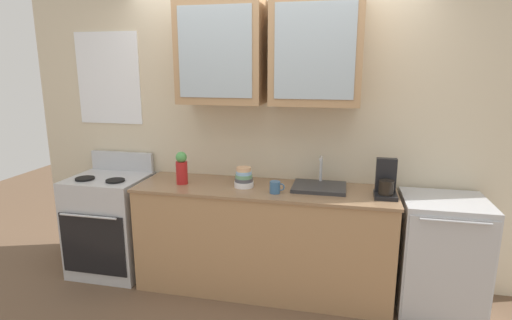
# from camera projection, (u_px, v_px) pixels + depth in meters

# --- Properties ---
(ground_plane) EXTENTS (10.00, 10.00, 0.00)m
(ground_plane) POSITION_uv_depth(u_px,v_px,m) (263.00, 287.00, 3.57)
(ground_plane) COLOR brown
(back_wall_unit) EXTENTS (4.55, 0.45, 2.58)m
(back_wall_unit) POSITION_uv_depth(u_px,v_px,m) (270.00, 115.00, 3.52)
(back_wall_unit) COLOR beige
(back_wall_unit) RESTS_ON ground_plane
(counter) EXTENTS (2.13, 0.61, 0.91)m
(counter) POSITION_uv_depth(u_px,v_px,m) (263.00, 238.00, 3.47)
(counter) COLOR #A87F56
(counter) RESTS_ON ground_plane
(stove_range) EXTENTS (0.66, 0.62, 1.09)m
(stove_range) POSITION_uv_depth(u_px,v_px,m) (111.00, 224.00, 3.77)
(stove_range) COLOR silver
(stove_range) RESTS_ON ground_plane
(sink_faucet) EXTENTS (0.43, 0.34, 0.25)m
(sink_faucet) POSITION_uv_depth(u_px,v_px,m) (319.00, 186.00, 3.33)
(sink_faucet) COLOR #2D2D30
(sink_faucet) RESTS_ON counter
(bowl_stack) EXTENTS (0.16, 0.16, 0.17)m
(bowl_stack) POSITION_uv_depth(u_px,v_px,m) (244.00, 178.00, 3.37)
(bowl_stack) COLOR white
(bowl_stack) RESTS_ON counter
(vase) EXTENTS (0.10, 0.10, 0.28)m
(vase) POSITION_uv_depth(u_px,v_px,m) (182.00, 168.00, 3.45)
(vase) COLOR #B21E1E
(vase) RESTS_ON counter
(cup_near_sink) EXTENTS (0.12, 0.08, 0.10)m
(cup_near_sink) POSITION_uv_depth(u_px,v_px,m) (275.00, 187.00, 3.21)
(cup_near_sink) COLOR #38608C
(cup_near_sink) RESTS_ON counter
(dishwasher) EXTENTS (0.62, 0.60, 0.91)m
(dishwasher) POSITION_uv_depth(u_px,v_px,m) (440.00, 255.00, 3.16)
(dishwasher) COLOR silver
(dishwasher) RESTS_ON ground_plane
(coffee_maker) EXTENTS (0.17, 0.20, 0.29)m
(coffee_maker) POSITION_uv_depth(u_px,v_px,m) (386.00, 183.00, 3.12)
(coffee_maker) COLOR black
(coffee_maker) RESTS_ON counter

